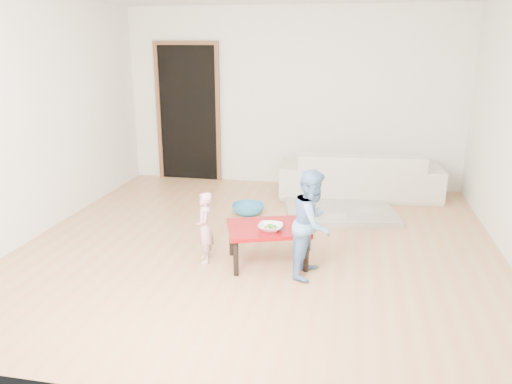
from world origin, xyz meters
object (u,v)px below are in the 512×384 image
(sofa, at_px, (359,173))
(child_pink, at_px, (205,228))
(bowl, at_px, (271,227))
(child_blue, at_px, (312,223))
(red_table, at_px, (268,245))
(basin, at_px, (248,209))

(sofa, xyz_separation_m, child_pink, (-1.48, -2.57, 0.03))
(bowl, bearing_deg, child_blue, -8.65)
(red_table, xyz_separation_m, child_pink, (-0.61, -0.08, 0.16))
(basin, bearing_deg, child_blue, -58.63)
(red_table, height_order, child_blue, child_blue)
(red_table, bearing_deg, child_pink, -172.95)
(child_pink, bearing_deg, sofa, 129.91)
(red_table, relative_size, child_blue, 0.76)
(red_table, xyz_separation_m, bowl, (0.04, -0.09, 0.22))
(red_table, distance_m, child_blue, 0.56)
(bowl, height_order, basin, bowl)
(basin, bearing_deg, child_pink, -94.47)
(bowl, distance_m, child_pink, 0.66)
(sofa, bearing_deg, child_blue, 76.06)
(sofa, relative_size, basin, 5.38)
(child_blue, bearing_deg, child_pink, 97.81)
(red_table, bearing_deg, basin, 109.74)
(sofa, bearing_deg, red_table, 66.00)
(sofa, distance_m, red_table, 2.64)
(bowl, relative_size, child_blue, 0.23)
(basin, bearing_deg, bowl, -69.89)
(red_table, xyz_separation_m, basin, (-0.50, 1.39, -0.13))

